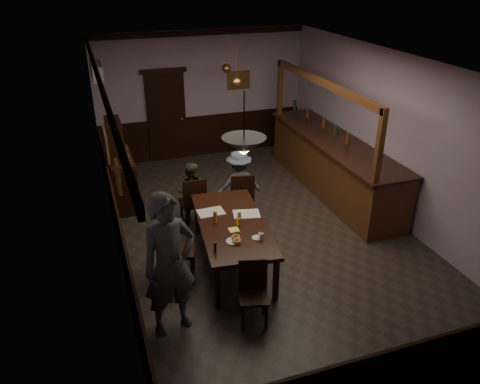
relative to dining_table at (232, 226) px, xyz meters
name	(u,v)px	position (x,y,z in m)	size (l,w,h in m)	color
room	(264,154)	(0.81, 0.73, 0.81)	(5.01, 8.01, 3.01)	#2D2621
dining_table	(232,226)	(0.00, 0.00, 0.00)	(1.24, 2.30, 0.75)	black
chair_far_left	(194,200)	(-0.29, 1.31, -0.15)	(0.44, 0.44, 0.98)	black
chair_far_right	(242,196)	(0.58, 1.21, -0.15)	(0.50, 0.50, 0.98)	black
chair_near	(253,289)	(-0.14, -1.32, -0.20)	(0.47, 0.47, 0.89)	black
chair_side	(173,245)	(-0.95, -0.08, -0.11)	(0.57, 0.57, 1.06)	black
person_standing	(170,265)	(-1.18, -1.12, 0.30)	(0.72, 0.47, 1.96)	#4E5059
person_seated_left	(191,192)	(-0.27, 1.59, -0.11)	(0.56, 0.43, 1.15)	#3F4227
person_seated_right	(239,184)	(0.62, 1.49, -0.04)	(0.84, 0.48, 1.29)	#4C5A6D
newspaper_left	(211,212)	(-0.22, 0.42, 0.07)	(0.42, 0.30, 0.01)	silver
newspaper_right	(246,214)	(0.30, 0.18, 0.07)	(0.42, 0.30, 0.01)	silver
napkin	(234,230)	(-0.04, -0.21, 0.07)	(0.15, 0.15, 0.00)	#FFF75D
saucer	(257,238)	(0.20, -0.55, 0.07)	(0.15, 0.15, 0.01)	white
coffee_cup	(261,235)	(0.26, -0.57, 0.11)	(0.08, 0.08, 0.07)	white
pastry_plate	(234,241)	(-0.15, -0.53, 0.07)	(0.22, 0.22, 0.01)	white
pastry_ring_a	(237,241)	(-0.12, -0.58, 0.10)	(0.13, 0.13, 0.04)	#C68C47
pastry_ring_b	(236,237)	(-0.10, -0.47, 0.10)	(0.13, 0.13, 0.04)	#C68C47
soda_can	(238,222)	(0.06, -0.11, 0.12)	(0.07, 0.07, 0.12)	#FFA915
beer_glass	(215,217)	(-0.25, 0.07, 0.16)	(0.06, 0.06, 0.20)	#BF721E
water_glass	(239,216)	(0.13, 0.04, 0.14)	(0.06, 0.06, 0.15)	silver
pepper_mill	(215,247)	(-0.47, -0.68, 0.13)	(0.04, 0.04, 0.14)	black
sideboard	(121,171)	(-1.40, 2.70, 0.00)	(0.46, 1.29, 1.71)	black
bar_counter	(333,164)	(2.80, 1.86, -0.08)	(0.99, 4.24, 2.38)	#462912
door_back	(167,118)	(-0.09, 4.68, 0.36)	(0.90, 0.06, 2.10)	black
ac_unit	(97,71)	(-1.57, 3.63, 1.76)	(0.20, 0.85, 0.30)	white
picture_left_small	(118,177)	(-1.65, -0.87, 1.46)	(0.04, 0.28, 0.36)	olive
picture_left_large	(106,144)	(-1.65, 1.53, 1.01)	(0.04, 0.62, 0.48)	olive
picture_back	(239,80)	(1.71, 4.69, 1.11)	(0.55, 0.04, 0.42)	olive
pendant_iron	(244,146)	(-0.09, -0.79, 1.63)	(0.56, 0.56, 0.80)	black
pendant_brass_mid	(236,82)	(0.91, 2.49, 1.61)	(0.20, 0.20, 0.81)	#BF8C3F
pendant_brass_far	(226,68)	(1.11, 3.75, 1.61)	(0.20, 0.20, 0.81)	#BF8C3F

